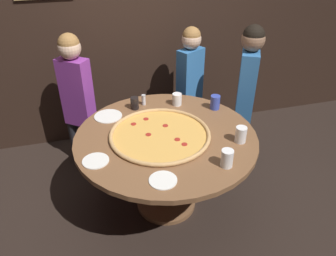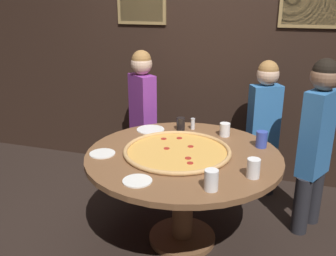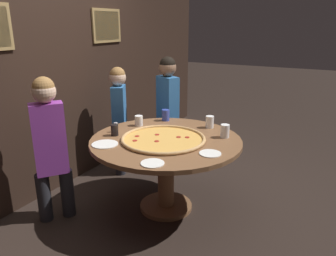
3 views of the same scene
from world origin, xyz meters
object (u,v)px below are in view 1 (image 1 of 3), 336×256
at_px(dining_table, 166,150).
at_px(drink_cup_far_right, 241,135).
at_px(giant_pizza, 160,134).
at_px(diner_far_right, 190,81).
at_px(condiment_shaker, 144,100).
at_px(white_plate_far_back, 96,161).
at_px(white_plate_near_front, 108,116).
at_px(drink_cup_front_edge, 215,102).
at_px(drink_cup_far_left, 177,99).
at_px(drink_cup_beside_pizza, 135,103).
at_px(white_plate_left_side, 163,180).
at_px(diner_centre_back, 246,88).
at_px(drink_cup_near_left, 227,158).
at_px(diner_side_left, 77,95).

xyz_separation_m(dining_table, drink_cup_far_right, (0.52, -0.23, 0.21)).
bearing_deg(giant_pizza, drink_cup_far_right, -22.62).
relative_size(drink_cup_far_right, diner_far_right, 0.10).
bearing_deg(drink_cup_far_right, diner_far_right, 90.58).
relative_size(giant_pizza, diner_far_right, 0.61).
bearing_deg(condiment_shaker, giant_pizza, -88.27).
xyz_separation_m(white_plate_far_back, white_plate_near_front, (0.16, 0.59, 0.00)).
distance_m(drink_cup_far_right, drink_cup_front_edge, 0.53).
bearing_deg(drink_cup_far_right, white_plate_near_front, 145.27).
relative_size(drink_cup_far_left, drink_cup_beside_pizza, 0.98).
distance_m(white_plate_left_side, diner_centre_back, 1.47).
bearing_deg(diner_centre_back, giant_pizza, -35.78).
relative_size(dining_table, drink_cup_far_right, 11.45).
xyz_separation_m(giant_pizza, drink_cup_front_edge, (0.58, 0.29, 0.05)).
xyz_separation_m(giant_pizza, diner_far_right, (0.55, 0.92, -0.02)).
xyz_separation_m(drink_cup_far_right, drink_cup_near_left, (-0.22, -0.24, 0.00)).
distance_m(white_plate_left_side, diner_side_left, 1.43).
distance_m(dining_table, drink_cup_far_left, 0.54).
bearing_deg(giant_pizza, drink_cup_beside_pizza, 102.75).
bearing_deg(drink_cup_far_right, drink_cup_beside_pizza, 133.34).
height_order(drink_cup_beside_pizza, diner_centre_back, diner_centre_back).
xyz_separation_m(drink_cup_far_right, white_plate_far_back, (-1.08, 0.05, -0.06)).
bearing_deg(white_plate_near_front, giant_pizza, -48.61).
bearing_deg(white_plate_far_back, white_plate_left_side, -38.49).
xyz_separation_m(white_plate_near_front, diner_far_right, (0.91, 0.52, -0.01)).
bearing_deg(diner_side_left, white_plate_near_front, 156.67).
height_order(giant_pizza, drink_cup_beside_pizza, drink_cup_beside_pizza).
bearing_deg(condiment_shaker, drink_cup_far_left, -15.81).
xyz_separation_m(drink_cup_far_left, drink_cup_front_edge, (0.30, -0.16, 0.01)).
bearing_deg(diner_side_left, drink_cup_far_left, -166.12).
distance_m(giant_pizza, drink_cup_near_left, 0.59).
bearing_deg(drink_cup_front_edge, white_plate_far_back, -155.99).
xyz_separation_m(drink_cup_beside_pizza, white_plate_near_front, (-0.25, -0.08, -0.05)).
bearing_deg(dining_table, drink_cup_front_edge, 29.07).
bearing_deg(dining_table, drink_cup_far_right, -24.34).
bearing_deg(white_plate_left_side, diner_side_left, 109.87).
height_order(dining_table, condiment_shaker, condiment_shaker).
distance_m(drink_cup_far_left, white_plate_left_side, 1.04).
bearing_deg(drink_cup_far_right, diner_centre_back, 60.39).
bearing_deg(drink_cup_front_edge, diner_side_left, 155.30).
xyz_separation_m(drink_cup_near_left, diner_side_left, (-0.94, 1.31, -0.04)).
bearing_deg(white_plate_far_back, drink_cup_far_right, -2.40).
xyz_separation_m(drink_cup_near_left, diner_centre_back, (0.63, 0.96, -0.01)).
bearing_deg(condiment_shaker, white_plate_far_back, -124.30).
relative_size(drink_cup_beside_pizza, drink_cup_front_edge, 0.88).
bearing_deg(drink_cup_near_left, giant_pizza, 125.96).
bearing_deg(dining_table, diner_centre_back, 27.72).
bearing_deg(white_plate_left_side, white_plate_far_back, 141.51).
xyz_separation_m(drink_cup_beside_pizza, drink_cup_far_right, (0.67, -0.71, 0.01)).
relative_size(giant_pizza, drink_cup_far_left, 7.29).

